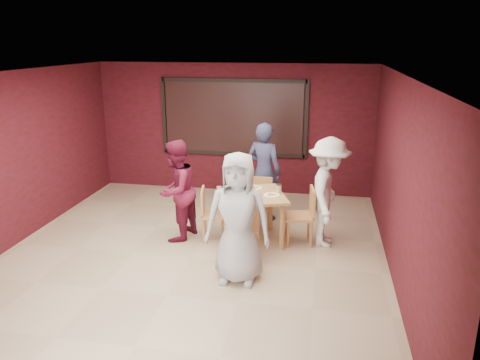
% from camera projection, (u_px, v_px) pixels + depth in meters
% --- Properties ---
extents(floor, '(7.00, 7.00, 0.00)m').
position_uv_depth(floor, '(191.00, 258.00, 7.29)').
color(floor, tan).
rests_on(floor, ground).
extents(window_blinds, '(3.00, 0.02, 1.50)m').
position_uv_depth(window_blinds, '(233.00, 118.00, 10.06)').
color(window_blinds, black).
extents(dining_table, '(1.34, 1.34, 0.98)m').
position_uv_depth(dining_table, '(251.00, 200.00, 7.71)').
color(dining_table, tan).
rests_on(dining_table, floor).
extents(chair_front, '(0.59, 0.59, 0.94)m').
position_uv_depth(chair_front, '(242.00, 229.00, 7.02)').
color(chair_front, '#C37B4B').
rests_on(chair_front, floor).
extents(chair_back, '(0.46, 0.46, 0.90)m').
position_uv_depth(chair_back, '(259.00, 199.00, 8.41)').
color(chair_back, '#C37B4B').
rests_on(chair_back, floor).
extents(chair_left, '(0.51, 0.51, 0.90)m').
position_uv_depth(chair_left, '(210.00, 211.00, 7.84)').
color(chair_left, '#C37B4B').
rests_on(chair_left, floor).
extents(chair_right, '(0.53, 0.53, 0.96)m').
position_uv_depth(chair_right, '(304.00, 213.00, 7.67)').
color(chair_right, '#C37B4B').
rests_on(chair_right, floor).
extents(diner_front, '(0.91, 0.59, 1.85)m').
position_uv_depth(diner_front, '(238.00, 218.00, 6.38)').
color(diner_front, '#AAAAAA').
rests_on(diner_front, floor).
extents(diner_back, '(0.78, 0.63, 1.84)m').
position_uv_depth(diner_back, '(264.00, 171.00, 8.67)').
color(diner_back, '#303456').
rests_on(diner_back, floor).
extents(diner_left, '(0.83, 0.96, 1.71)m').
position_uv_depth(diner_left, '(176.00, 191.00, 7.78)').
color(diner_left, maroon).
rests_on(diner_left, floor).
extents(diner_right, '(0.76, 1.21, 1.80)m').
position_uv_depth(diner_right, '(328.00, 192.00, 7.54)').
color(diner_right, white).
rests_on(diner_right, floor).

